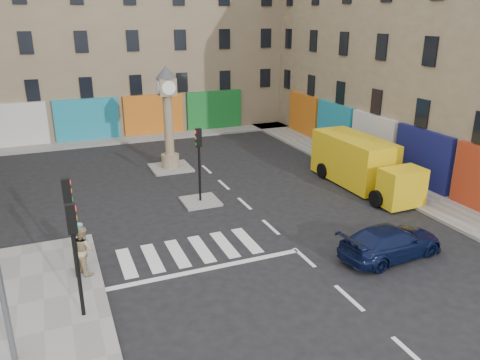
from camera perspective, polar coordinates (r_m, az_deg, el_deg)
ground at (r=17.94m, az=9.44°, el=-10.73°), size 120.00×120.00×0.00m
sidewalk_right at (r=30.08m, az=13.72°, el=1.71°), size 2.60×30.00×0.15m
sidewalk_far at (r=36.61m, az=-14.69°, el=4.76°), size 32.00×2.40×0.15m
island_near at (r=23.74m, az=-4.85°, el=-2.61°), size 1.80×1.80×0.12m
island_far at (r=29.19m, az=-8.44°, el=1.49°), size 2.40×2.40×0.12m
building_right at (r=32.92m, az=24.20°, el=16.17°), size 10.00×30.00×16.00m
building_far at (r=41.29m, az=-16.97°, el=18.01°), size 32.00×10.00×17.00m
traffic_light_left_near at (r=14.67m, az=-19.53°, el=-7.26°), size 0.28×0.22×3.70m
traffic_light_left_far at (r=16.86m, az=-20.07°, el=-3.79°), size 0.28×0.22×3.70m
traffic_light_island at (r=22.91m, az=-5.02°, el=3.27°), size 0.28×0.22×3.70m
clock_pillar at (r=28.32m, az=-8.79°, el=8.22°), size 1.20×1.20×6.10m
navy_sedan at (r=19.21m, az=17.94°, el=-7.17°), size 4.56×2.20×1.28m
yellow_van at (r=26.31m, az=14.56°, el=1.93°), size 2.54×7.26×2.63m
pedestrian_blue at (r=18.02m, az=-18.65°, el=-7.57°), size 0.58×0.75×1.83m
pedestrian_tan at (r=17.74m, az=-18.57°, el=-8.04°), size 0.99×1.08×1.81m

